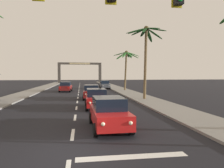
% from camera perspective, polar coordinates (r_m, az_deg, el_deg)
% --- Properties ---
extents(ground_plane, '(220.00, 220.00, 0.00)m').
position_cam_1_polar(ground_plane, '(8.31, -11.28, -17.99)').
color(ground_plane, black).
extents(sidewalk_right, '(3.20, 110.00, 0.14)m').
position_cam_1_polar(sidewalk_right, '(28.87, 6.53, -3.11)').
color(sidewalk_right, gray).
rests_on(sidewalk_right, ground).
extents(sidewalk_left, '(3.20, 110.00, 0.14)m').
position_cam_1_polar(sidewalk_left, '(29.10, -24.74, -3.29)').
color(sidewalk_left, gray).
rests_on(sidewalk_left, ground).
extents(lane_markings, '(4.28, 88.36, 0.01)m').
position_cam_1_polar(lane_markings, '(27.95, -8.26, -3.45)').
color(lane_markings, silver).
rests_on(lane_markings, ground).
extents(traffic_signal_mast, '(10.26, 0.41, 7.32)m').
position_cam_1_polar(traffic_signal_mast, '(8.42, 11.94, 19.10)').
color(traffic_signal_mast, '#2D2D33').
rests_on(traffic_signal_mast, ground).
extents(sedan_lead_at_stop_bar, '(2.05, 4.49, 1.68)m').
position_cam_1_polar(sedan_lead_at_stop_bar, '(11.54, -0.83, -7.71)').
color(sedan_lead_at_stop_bar, red).
rests_on(sedan_lead_at_stop_bar, ground).
extents(sedan_third_in_queue, '(1.97, 4.46, 1.68)m').
position_cam_1_polar(sedan_third_in_queue, '(18.42, -4.25, -3.87)').
color(sedan_third_in_queue, red).
rests_on(sedan_third_in_queue, ground).
extents(sedan_fifth_in_queue, '(2.09, 4.51, 1.68)m').
position_cam_1_polar(sedan_fifth_in_queue, '(25.37, -5.62, -2.11)').
color(sedan_fifth_in_queue, maroon).
rests_on(sedan_fifth_in_queue, ground).
extents(sedan_oncoming_far, '(2.12, 4.52, 1.68)m').
position_cam_1_polar(sedan_oncoming_far, '(36.88, -12.37, -0.71)').
color(sedan_oncoming_far, maroon).
rests_on(sedan_oncoming_far, ground).
extents(sedan_parked_nearest_kerb, '(2.00, 4.47, 1.68)m').
position_cam_1_polar(sedan_parked_nearest_kerb, '(43.88, -2.01, -0.14)').
color(sedan_parked_nearest_kerb, '#4C515B').
rests_on(sedan_parked_nearest_kerb, ground).
extents(palm_right_second, '(4.41, 4.60, 8.45)m').
position_cam_1_polar(palm_right_second, '(24.84, 9.08, 10.86)').
color(palm_right_second, brown).
rests_on(palm_right_second, ground).
extents(palm_right_third, '(4.65, 4.65, 7.22)m').
position_cam_1_polar(palm_right_third, '(38.17, 3.86, 6.51)').
color(palm_right_third, brown).
rests_on(palm_right_third, ground).
extents(town_gateway_arch, '(14.81, 0.90, 7.08)m').
position_cam_1_polar(town_gateway_arch, '(73.73, -8.67, 3.80)').
color(town_gateway_arch, '#423D38').
rests_on(town_gateway_arch, ground).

